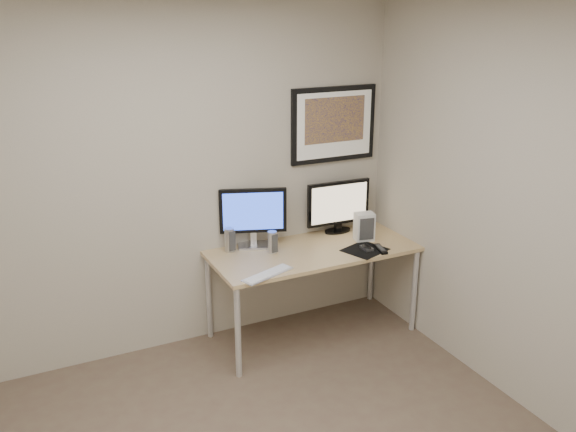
# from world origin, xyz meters

# --- Properties ---
(room) EXTENTS (3.60, 3.60, 3.60)m
(room) POSITION_xyz_m (0.00, 0.45, 1.64)
(room) COLOR white
(room) RESTS_ON ground
(desk) EXTENTS (1.60, 0.70, 0.73)m
(desk) POSITION_xyz_m (1.00, 1.35, 0.66)
(desk) COLOR #A88C51
(desk) RESTS_ON floor
(framed_art) EXTENTS (0.75, 0.04, 0.60)m
(framed_art) POSITION_xyz_m (1.35, 1.68, 1.62)
(framed_art) COLOR black
(framed_art) RESTS_ON room
(monitor_large) EXTENTS (0.50, 0.24, 0.47)m
(monitor_large) POSITION_xyz_m (0.61, 1.61, 0.99)
(monitor_large) COLOR #AAAAAF
(monitor_large) RESTS_ON desk
(monitor_tv) EXTENTS (0.56, 0.14, 0.44)m
(monitor_tv) POSITION_xyz_m (1.37, 1.60, 0.96)
(monitor_tv) COLOR black
(monitor_tv) RESTS_ON desk
(speaker_left) EXTENTS (0.09, 0.09, 0.19)m
(speaker_left) POSITION_xyz_m (0.41, 1.60, 0.82)
(speaker_left) COLOR #AAAAAF
(speaker_left) RESTS_ON desk
(speaker_right) EXTENTS (0.08, 0.08, 0.17)m
(speaker_right) POSITION_xyz_m (0.69, 1.43, 0.82)
(speaker_right) COLOR #AAAAAF
(speaker_right) RESTS_ON desk
(keyboard) EXTENTS (0.42, 0.24, 0.01)m
(keyboard) POSITION_xyz_m (0.48, 1.06, 0.74)
(keyboard) COLOR silver
(keyboard) RESTS_ON desk
(mousepad) EXTENTS (0.37, 0.35, 0.00)m
(mousepad) POSITION_xyz_m (1.35, 1.16, 0.73)
(mousepad) COLOR black
(mousepad) RESTS_ON desk
(mouse) EXTENTS (0.07, 0.11, 0.04)m
(mouse) POSITION_xyz_m (1.37, 1.16, 0.75)
(mouse) COLOR black
(mouse) RESTS_ON mousepad
(remote) EXTENTS (0.09, 0.20, 0.02)m
(remote) POSITION_xyz_m (1.46, 1.10, 0.74)
(remote) COLOR black
(remote) RESTS_ON desk
(fan_unit) EXTENTS (0.17, 0.14, 0.23)m
(fan_unit) POSITION_xyz_m (1.46, 1.35, 0.84)
(fan_unit) COLOR silver
(fan_unit) RESTS_ON desk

